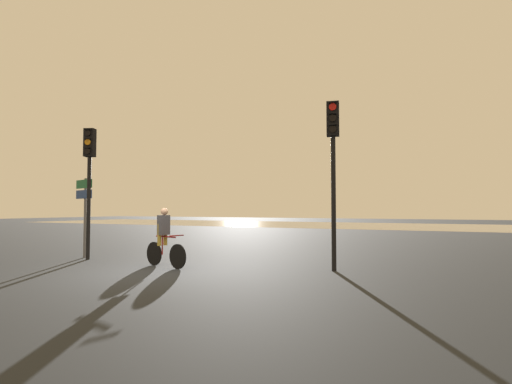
# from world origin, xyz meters

# --- Properties ---
(ground_plane) EXTENTS (120.00, 120.00, 0.00)m
(ground_plane) POSITION_xyz_m (0.00, 0.00, 0.00)
(ground_plane) COLOR black
(water_strip) EXTENTS (80.00, 16.00, 0.01)m
(water_strip) POSITION_xyz_m (0.00, 31.65, 0.00)
(water_strip) COLOR gray
(water_strip) RESTS_ON ground
(traffic_light_near_right) EXTENTS (0.37, 0.38, 4.38)m
(traffic_light_near_right) POSITION_xyz_m (4.05, 2.25, 3.05)
(traffic_light_near_right) COLOR black
(traffic_light_near_right) RESTS_ON ground
(traffic_light_near_left) EXTENTS (0.38, 0.40, 4.15)m
(traffic_light_near_left) POSITION_xyz_m (-3.55, 1.18, 2.90)
(traffic_light_near_left) COLOR black
(traffic_light_near_left) RESTS_ON ground
(direction_sign_post) EXTENTS (1.06, 0.34, 2.60)m
(direction_sign_post) POSITION_xyz_m (-4.03, 1.44, 1.79)
(direction_sign_post) COLOR slate
(direction_sign_post) RESTS_ON ground
(cyclist) EXTENTS (1.66, 0.58, 1.62)m
(cyclist) POSITION_xyz_m (-0.34, 0.94, 0.82)
(cyclist) COLOR black
(cyclist) RESTS_ON ground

